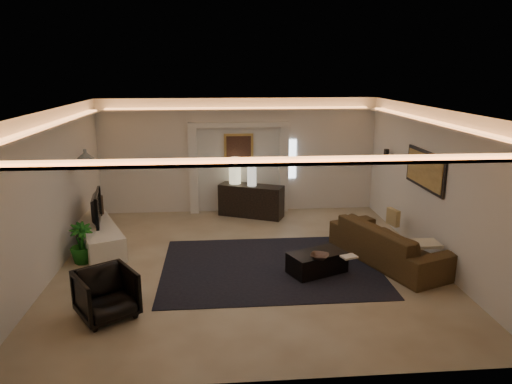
{
  "coord_description": "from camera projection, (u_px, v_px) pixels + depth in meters",
  "views": [
    {
      "loc": [
        -0.55,
        -8.31,
        3.6
      ],
      "look_at": [
        0.2,
        0.6,
        1.25
      ],
      "focal_mm": 33.02,
      "sensor_mm": 36.0,
      "label": 1
    }
  ],
  "objects": [
    {
      "name": "tv",
      "position": [
        93.0,
        209.0,
        9.75
      ],
      "size": [
        1.14,
        0.34,
        0.65
      ],
      "primitive_type": "imported",
      "rotation": [
        0.0,
        0.0,
        1.74
      ],
      "color": "black",
      "rests_on": "media_ledge"
    },
    {
      "name": "painting_frame",
      "position": [
        239.0,
        148.0,
        11.89
      ],
      "size": [
        0.74,
        0.04,
        0.74
      ],
      "primitive_type": "cube",
      "color": "tan",
      "rests_on": "wall_back"
    },
    {
      "name": "wall_front",
      "position": [
        269.0,
        268.0,
        5.23
      ],
      "size": [
        7.0,
        0.0,
        7.0
      ],
      "primitive_type": "plane",
      "rotation": [
        -1.57,
        0.0,
        0.0
      ],
      "color": "silver",
      "rests_on": "ground"
    },
    {
      "name": "armchair",
      "position": [
        106.0,
        294.0,
        6.95
      ],
      "size": [
        1.1,
        1.1,
        0.73
      ],
      "primitive_type": "imported",
      "rotation": [
        0.0,
        0.0,
        0.58
      ],
      "color": "black",
      "rests_on": "ground"
    },
    {
      "name": "media_ledge",
      "position": [
        96.0,
        233.0,
        9.98
      ],
      "size": [
        1.72,
        2.8,
        0.52
      ],
      "primitive_type": "cube",
      "rotation": [
        0.0,
        0.0,
        0.41
      ],
      "color": "silver",
      "rests_on": "ground"
    },
    {
      "name": "pilaster_left",
      "position": [
        194.0,
        171.0,
        11.87
      ],
      "size": [
        0.22,
        0.2,
        2.2
      ],
      "primitive_type": "cube",
      "color": "silver",
      "rests_on": "ground"
    },
    {
      "name": "coffee_table",
      "position": [
        317.0,
        262.0,
        8.51
      ],
      "size": [
        1.15,
        0.91,
        0.38
      ],
      "primitive_type": "cube",
      "rotation": [
        0.0,
        0.0,
        0.41
      ],
      "color": "black",
      "rests_on": "ground"
    },
    {
      "name": "painting_canvas",
      "position": [
        239.0,
        148.0,
        11.87
      ],
      "size": [
        0.62,
        0.02,
        0.62
      ],
      "primitive_type": "cube",
      "color": "#4C2D1E",
      "rests_on": "wall_back"
    },
    {
      "name": "lamp_right",
      "position": [
        252.0,
        174.0,
        11.56
      ],
      "size": [
        0.28,
        0.28,
        0.5
      ],
      "primitive_type": "cylinder",
      "rotation": [
        0.0,
        0.0,
        0.32
      ],
      "color": "beige",
      "rests_on": "console"
    },
    {
      "name": "wall_left",
      "position": [
        51.0,
        194.0,
        8.32
      ],
      "size": [
        0.0,
        7.0,
        7.0
      ],
      "primitive_type": "plane",
      "rotation": [
        1.57,
        0.0,
        1.57
      ],
      "color": "silver",
      "rests_on": "ground"
    },
    {
      "name": "figurine",
      "position": [
        100.0,
        207.0,
        10.38
      ],
      "size": [
        0.17,
        0.17,
        0.41
      ],
      "primitive_type": "cylinder",
      "rotation": [
        0.0,
        0.0,
        -0.13
      ],
      "color": "#37281C",
      "rests_on": "media_ledge"
    },
    {
      "name": "area_rug",
      "position": [
        270.0,
        267.0,
        8.81
      ],
      "size": [
        4.0,
        3.0,
        0.01
      ],
      "primitive_type": "cube",
      "color": "black",
      "rests_on": "ground"
    },
    {
      "name": "lamp_left",
      "position": [
        235.0,
        172.0,
        11.78
      ],
      "size": [
        0.31,
        0.31,
        0.66
      ],
      "primitive_type": "cylinder",
      "rotation": [
        0.0,
        0.0,
        -0.05
      ],
      "color": "#F3EAB1",
      "rests_on": "console"
    },
    {
      "name": "ginger_jar",
      "position": [
        86.0,
        159.0,
        9.32
      ],
      "size": [
        0.45,
        0.45,
        0.39
      ],
      "primitive_type": "imported",
      "rotation": [
        0.0,
        0.0,
        -0.23
      ],
      "color": "slate",
      "rests_on": "wall_niche"
    },
    {
      "name": "cove_soffit",
      "position": [
        248.0,
        126.0,
        8.3
      ],
      "size": [
        7.0,
        7.0,
        0.04
      ],
      "primitive_type": "cube",
      "color": "silver",
      "rests_on": "ceiling"
    },
    {
      "name": "plant",
      "position": [
        81.0,
        243.0,
        8.92
      ],
      "size": [
        0.6,
        0.6,
        0.78
      ],
      "primitive_type": "imported",
      "rotation": [
        0.0,
        0.0,
        0.54
      ],
      "color": "#165813",
      "rests_on": "ground"
    },
    {
      "name": "pilaster_right",
      "position": [
        284.0,
        169.0,
        12.06
      ],
      "size": [
        0.22,
        0.2,
        2.2
      ],
      "primitive_type": "cube",
      "color": "silver",
      "rests_on": "ground"
    },
    {
      "name": "art_panel_gold",
      "position": [
        424.0,
        170.0,
        9.1
      ],
      "size": [
        0.02,
        1.5,
        0.62
      ],
      "primitive_type": "cube",
      "color": "tan",
      "rests_on": "wall_right"
    },
    {
      "name": "ceiling",
      "position": [
        247.0,
        110.0,
        8.23
      ],
      "size": [
        7.0,
        7.0,
        0.0
      ],
      "primitive_type": "plane",
      "rotation": [
        3.14,
        0.0,
        0.0
      ],
      "color": "white",
      "rests_on": "ground"
    },
    {
      "name": "wall_right",
      "position": [
        432.0,
        186.0,
        8.88
      ],
      "size": [
        0.0,
        7.0,
        7.0
      ],
      "primitive_type": "plane",
      "rotation": [
        1.57,
        0.0,
        -1.57
      ],
      "color": "silver",
      "rests_on": "ground"
    },
    {
      "name": "sofa",
      "position": [
        389.0,
        243.0,
        8.97
      ],
      "size": [
        2.73,
        1.84,
        0.74
      ],
      "primitive_type": "imported",
      "rotation": [
        0.0,
        0.0,
        1.94
      ],
      "color": "#3B2819",
      "rests_on": "ground"
    },
    {
      "name": "wall_niche",
      "position": [
        76.0,
        167.0,
        9.62
      ],
      "size": [
        0.1,
        0.55,
        0.04
      ],
      "primitive_type": "cube",
      "color": "silver",
      "rests_on": "wall_left"
    },
    {
      "name": "art_panel_frame",
      "position": [
        425.0,
        170.0,
        9.11
      ],
      "size": [
        0.04,
        1.64,
        0.74
      ],
      "primitive_type": "cube",
      "color": "black",
      "rests_on": "wall_right"
    },
    {
      "name": "throw_pillow",
      "position": [
        393.0,
        217.0,
        9.97
      ],
      "size": [
        0.19,
        0.36,
        0.35
      ],
      "primitive_type": "cube",
      "rotation": [
        0.0,
        0.0,
        0.25
      ],
      "color": "tan",
      "rests_on": "sofa"
    },
    {
      "name": "floor",
      "position": [
        248.0,
        263.0,
        8.97
      ],
      "size": [
        7.0,
        7.0,
        0.0
      ],
      "primitive_type": "plane",
      "color": "#B6AA8C",
      "rests_on": "ground"
    },
    {
      "name": "alcove_header",
      "position": [
        239.0,
        125.0,
        11.67
      ],
      "size": [
        2.52,
        0.2,
        0.12
      ],
      "primitive_type": "cube",
      "color": "silver",
      "rests_on": "wall_back"
    },
    {
      "name": "magazine",
      "position": [
        349.0,
        256.0,
        8.23
      ],
      "size": [
        0.32,
        0.27,
        0.03
      ],
      "primitive_type": "cube",
      "rotation": [
        0.0,
        0.0,
        0.34
      ],
      "color": "beige",
      "rests_on": "coffee_table"
    },
    {
      "name": "console",
      "position": [
        251.0,
        201.0,
        11.76
      ],
      "size": [
        1.66,
        1.11,
        0.8
      ],
      "primitive_type": "cube",
      "rotation": [
        0.0,
        0.0,
        -0.42
      ],
      "color": "black",
      "rests_on": "ground"
    },
    {
      "name": "wall_back",
      "position": [
        239.0,
        156.0,
        11.97
      ],
      "size": [
        7.0,
        0.0,
        7.0
      ],
      "primitive_type": "plane",
      "rotation": [
        1.57,
        0.0,
        0.0
      ],
      "color": "silver",
      "rests_on": "ground"
    },
    {
      "name": "wall_sconce",
      "position": [
        386.0,
        154.0,
        10.94
      ],
      "size": [
        0.12,
        0.12,
        0.22
      ],
      "primitive_type": "cylinder",
      "color": "black",
      "rests_on": "wall_right"
    },
    {
      "name": "daylight_slit",
      "position": [
        291.0,
        159.0,
        12.09
      ],
      "size": [
        0.25,
        0.03,
        1.0
      ],
      "primitive_type": "cube",
      "color": "white",
      "rests_on": "wall_back"
    },
    {
      "name": "bowl",
      "position": [
        320.0,
        256.0,
        8.18
      ],
      "size": [
        0.42,
        0.42,
        0.08
      ],
      "primitive_type": "imported",
      "rotation": [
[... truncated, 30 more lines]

